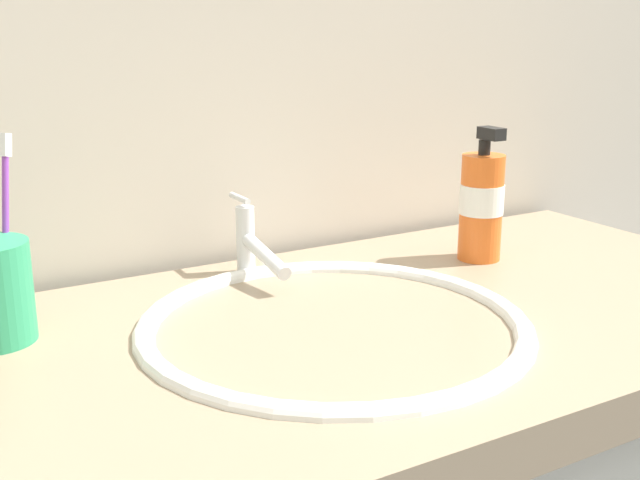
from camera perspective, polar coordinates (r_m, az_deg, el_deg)
The scene contains 5 objects.
tiled_wall_back at distance 1.07m, azimuth -9.34°, elevation 13.82°, with size 2.46×0.04×2.40m, color beige.
sink_basin at distance 0.87m, azimuth 1.00°, elevation -8.24°, with size 0.43×0.43×0.10m.
faucet at distance 1.02m, azimuth -4.85°, elevation -0.30°, with size 0.02×0.15×0.10m.
toothbrush_purple at distance 0.89m, azimuth -21.59°, elevation 1.41°, with size 0.04×0.04×0.20m.
soap_dispenser at distance 1.10m, azimuth 11.48°, elevation 2.55°, with size 0.06×0.06×0.18m.
Camera 1 is at (-0.39, -0.69, 1.23)m, focal length 44.69 mm.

